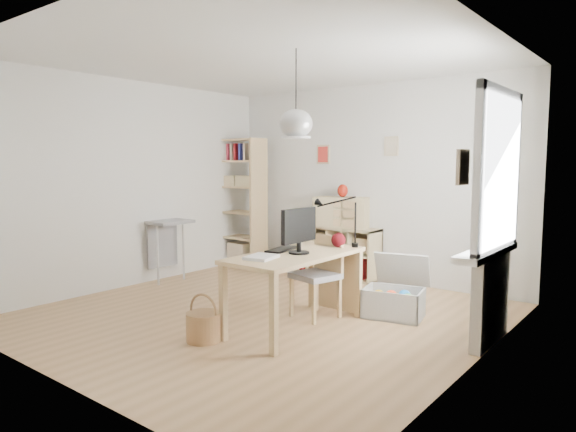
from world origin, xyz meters
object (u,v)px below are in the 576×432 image
Objects in this scene: tall_bookshelf at (240,197)px; chair at (320,271)px; monitor at (299,228)px; desk at (296,263)px; storage_chest at (396,297)px; drawer_chest at (341,212)px; cube_shelf at (333,255)px.

chair is (2.55, -1.48, -0.60)m from tall_bookshelf.
desk is at bearing -166.32° from monitor.
monitor is (-0.56, -0.97, 0.79)m from storage_chest.
chair is 1.15× the size of drawer_chest.
desk is 1.23m from storage_chest.
drawer_chest is at bearing -14.09° from cube_shelf.
chair is 1.69× the size of monitor.
desk is 3.27m from tall_bookshelf.
drawer_chest is at bearing 127.47° from storage_chest.
drawer_chest reaches higher than storage_chest.
tall_bookshelf is at bearing -169.81° from cube_shelf.
chair is (0.98, -1.76, 0.19)m from cube_shelf.
storage_chest is (0.63, 0.51, -0.28)m from chair.
tall_bookshelf is (-2.59, 1.95, 0.43)m from desk.
drawer_chest is at bearing 7.91° from tall_bookshelf.
monitor is 2.36m from drawer_chest.
drawer_chest is at bearing 128.31° from chair.
drawer_chest is (-1.45, 1.21, 0.73)m from storage_chest.
drawer_chest is (-0.86, 2.19, 0.28)m from desk.
storage_chest is at bearing 59.00° from monitor.
monitor reaches higher than storage_chest.
desk is 0.34m from monitor.
monitor is (0.03, 0.01, 0.34)m from desk.
storage_chest is 1.56× the size of monitor.
storage_chest is at bearing -53.92° from drawer_chest.
desk is at bearing -72.36° from chair.
cube_shelf is 0.66m from drawer_chest.
monitor is (2.62, -1.94, -0.09)m from tall_bookshelf.
chair reaches higher than storage_chest.
storage_chest is at bearing -37.75° from cube_shelf.
drawer_chest reaches higher than chair.
monitor is at bearing -81.92° from drawer_chest.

